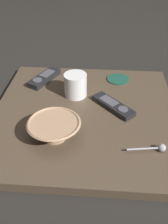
% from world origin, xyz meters
% --- Properties ---
extents(ground_plane, '(6.00, 6.00, 0.00)m').
position_xyz_m(ground_plane, '(0.00, 0.00, 0.00)').
color(ground_plane, black).
extents(table, '(0.66, 0.66, 0.03)m').
position_xyz_m(table, '(0.00, 0.00, 0.02)').
color(table, '#4C3D2D').
rests_on(table, ground).
extents(cereal_bowl, '(0.17, 0.17, 0.06)m').
position_xyz_m(cereal_bowl, '(-0.14, 0.09, 0.07)').
color(cereal_bowl, tan).
rests_on(cereal_bowl, table).
extents(coffee_mug, '(0.09, 0.09, 0.09)m').
position_xyz_m(coffee_mug, '(0.11, 0.05, 0.08)').
color(coffee_mug, white).
rests_on(coffee_mug, table).
extents(teaspoon, '(0.03, 0.12, 0.02)m').
position_xyz_m(teaspoon, '(-0.18, -0.23, 0.05)').
color(teaspoon, '#A3A5B2').
rests_on(teaspoon, table).
extents(tv_remote_near, '(0.17, 0.16, 0.02)m').
position_xyz_m(tv_remote_near, '(0.03, -0.10, 0.04)').
color(tv_remote_near, black).
rests_on(tv_remote_near, table).
extents(tv_remote_far, '(0.18, 0.12, 0.03)m').
position_xyz_m(tv_remote_far, '(0.21, 0.19, 0.05)').
color(tv_remote_far, black).
rests_on(tv_remote_far, table).
extents(drink_coaster, '(0.10, 0.10, 0.01)m').
position_xyz_m(drink_coaster, '(0.24, -0.13, 0.04)').
color(drink_coaster, '#194738').
rests_on(drink_coaster, table).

